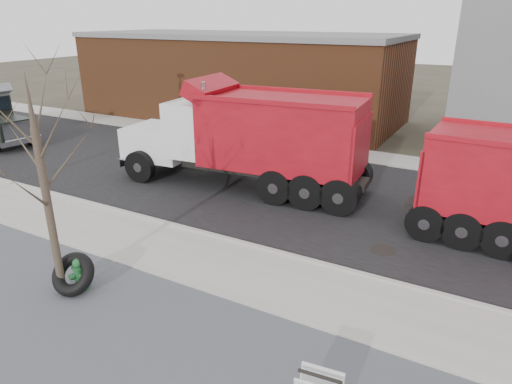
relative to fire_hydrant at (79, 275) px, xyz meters
The scene contains 11 objects.
ground 3.74m from the fire_hydrant, 38.53° to the left, with size 120.00×120.00×0.00m, color #383328.
gravel_verge 3.16m from the fire_hydrant, 22.13° to the right, with size 60.00×5.00×0.03m, color slate.
sidewalk 3.90m from the fire_hydrant, 41.41° to the left, with size 60.00×2.50×0.06m, color #9E9B93.
curb 4.85m from the fire_hydrant, 53.04° to the left, with size 60.00×0.15×0.11m, color #9E9B93.
road 9.10m from the fire_hydrant, 71.34° to the left, with size 60.00×9.40×0.02m, color black.
far_sidewalk 14.61m from the fire_hydrant, 78.51° to the left, with size 60.00×2.00×0.06m, color #9E9B93.
building_brick 20.70m from the fire_hydrant, 110.16° to the left, with size 20.20×8.20×5.30m.
bare_tree 2.94m from the fire_hydrant, 135.68° to the right, with size 3.20×3.20×5.20m.
fire_hydrant is the anchor object (origin of this frame).
truck_tire 0.16m from the fire_hydrant, 103.84° to the right, with size 1.25×1.14×1.00m.
dump_truck_red_b 8.30m from the fire_hydrant, 89.70° to the left, with size 9.82×3.55×4.05m.
Camera 1 is at (5.41, -8.54, 6.18)m, focal length 32.00 mm.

